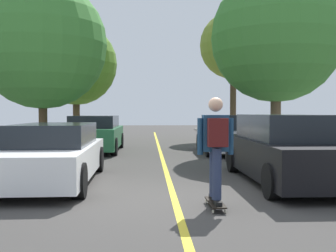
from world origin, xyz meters
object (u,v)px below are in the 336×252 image
at_px(parked_car_left_nearest, 53,154).
at_px(parked_car_right_near, 228,134).
at_px(street_tree_right_nearest, 276,37).
at_px(street_tree_right_near, 233,46).
at_px(skateboarder, 216,143).
at_px(skateboard, 215,203).
at_px(street_tree_left_near, 76,64).
at_px(street_tree_left_nearest, 42,45).
at_px(parked_car_right_nearest, 285,150).
at_px(parked_car_left_near, 95,134).

distance_m(parked_car_left_nearest, parked_car_right_near, 7.95).
relative_size(street_tree_right_nearest, street_tree_right_near, 0.94).
bearing_deg(skateboarder, skateboard, 90.39).
bearing_deg(parked_car_right_near, street_tree_left_near, 137.53).
distance_m(street_tree_left_nearest, street_tree_right_nearest, 8.40).
bearing_deg(skateboarder, parked_car_left_nearest, 141.07).
height_order(parked_car_right_nearest, skateboard, parked_car_right_nearest).
bearing_deg(parked_car_right_near, street_tree_left_nearest, -175.80).
bearing_deg(parked_car_right_nearest, street_tree_left_nearest, 138.59).
bearing_deg(parked_car_left_near, parked_car_left_nearest, -90.01).
xyz_separation_m(street_tree_left_nearest, skateboarder, (4.81, -8.19, -2.87)).
bearing_deg(skateboard, skateboarder, -89.61).
height_order(parked_car_right_nearest, street_tree_left_near, street_tree_left_near).
bearing_deg(parked_car_left_nearest, street_tree_left_nearest, 106.49).
height_order(parked_car_right_near, street_tree_left_near, street_tree_left_near).
bearing_deg(street_tree_right_near, street_tree_left_nearest, -138.31).
bearing_deg(parked_car_left_nearest, parked_car_right_nearest, -2.94).
relative_size(parked_car_right_nearest, skateboarder, 2.81).
xyz_separation_m(parked_car_left_near, street_tree_left_near, (-1.68, 5.36, 3.32)).
bearing_deg(parked_car_left_near, parked_car_right_nearest, -55.01).
bearing_deg(parked_car_left_nearest, street_tree_left_near, 97.76).
height_order(parked_car_left_near, street_tree_right_nearest, street_tree_right_nearest).
bearing_deg(parked_car_right_near, street_tree_right_nearest, -15.59).
relative_size(street_tree_left_nearest, street_tree_right_nearest, 0.93).
bearing_deg(parked_car_right_nearest, parked_car_left_nearest, 177.06).
relative_size(street_tree_left_near, skateboard, 7.12).
xyz_separation_m(parked_car_right_nearest, street_tree_right_nearest, (1.68, 5.94, 3.54)).
bearing_deg(street_tree_left_near, parked_car_right_nearest, -61.87).
xyz_separation_m(parked_car_left_nearest, parked_car_right_nearest, (5.04, -0.26, 0.09)).
bearing_deg(parked_car_right_nearest, skateboard, -130.45).
height_order(parked_car_right_nearest, skateboarder, skateboarder).
relative_size(skateboard, skateboarder, 0.51).
distance_m(street_tree_left_nearest, street_tree_right_near, 11.30).
bearing_deg(street_tree_right_near, parked_car_left_near, -137.29).
bearing_deg(parked_car_left_nearest, street_tree_right_nearest, 40.26).
height_order(parked_car_left_nearest, parked_car_left_near, parked_car_left_near).
height_order(parked_car_right_nearest, parked_car_right_near, parked_car_right_nearest).
relative_size(street_tree_left_nearest, street_tree_right_near, 0.88).
height_order(street_tree_left_nearest, skateboarder, street_tree_left_nearest).
height_order(parked_car_left_near, skateboard, parked_car_left_near).
height_order(parked_car_left_near, street_tree_right_near, street_tree_right_near).
distance_m(parked_car_left_nearest, street_tree_right_nearest, 9.52).
height_order(street_tree_right_nearest, street_tree_right_near, street_tree_right_near).
xyz_separation_m(street_tree_left_near, street_tree_right_near, (8.39, 0.83, 1.16)).
distance_m(parked_car_right_nearest, parked_car_right_near, 6.41).
bearing_deg(street_tree_left_nearest, parked_car_left_nearest, -73.51).
bearing_deg(parked_car_left_nearest, street_tree_right_near, 62.92).
bearing_deg(street_tree_right_near, parked_car_left_nearest, -117.08).
distance_m(street_tree_left_near, skateboarder, 15.86).
xyz_separation_m(parked_car_left_nearest, skateboarder, (3.13, -2.53, 0.42)).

